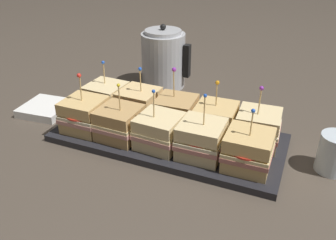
{
  "coord_description": "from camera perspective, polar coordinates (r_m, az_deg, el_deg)",
  "views": [
    {
      "loc": [
        0.31,
        -0.73,
        0.5
      ],
      "look_at": [
        0.0,
        0.0,
        0.06
      ],
      "focal_mm": 38.0,
      "sensor_mm": 36.0,
      "label": 1
    }
  ],
  "objects": [
    {
      "name": "sandwich_back_right",
      "position": [
        0.93,
        7.64,
        0.04
      ],
      "size": [
        0.11,
        0.11,
        0.15
      ],
      "color": "tan",
      "rests_on": "serving_platter"
    },
    {
      "name": "sandwich_back_left",
      "position": [
        1.0,
        -4.65,
        2.47
      ],
      "size": [
        0.11,
        0.11,
        0.16
      ],
      "color": "#DBB77A",
      "rests_on": "serving_platter"
    },
    {
      "name": "sandwich_front_center",
      "position": [
        0.87,
        -1.45,
        -1.79
      ],
      "size": [
        0.11,
        0.11,
        0.15
      ],
      "color": "beige",
      "rests_on": "serving_platter"
    },
    {
      "name": "sandwich_back_center",
      "position": [
        0.96,
        1.29,
        1.27
      ],
      "size": [
        0.11,
        0.11,
        0.17
      ],
      "color": "tan",
      "rests_on": "serving_platter"
    },
    {
      "name": "sandwich_front_left",
      "position": [
        0.91,
        -7.78,
        -0.48
      ],
      "size": [
        0.11,
        0.11,
        0.15
      ],
      "color": "tan",
      "rests_on": "serving_platter"
    },
    {
      "name": "kettle_steel",
      "position": [
        1.24,
        -0.72,
        9.75
      ],
      "size": [
        0.17,
        0.15,
        0.22
      ],
      "color": "#B7BABF",
      "rests_on": "ground_plane"
    },
    {
      "name": "sandwich_front_far_left",
      "position": [
        0.97,
        -13.24,
        0.82
      ],
      "size": [
        0.11,
        0.11,
        0.16
      ],
      "color": "tan",
      "rests_on": "serving_platter"
    },
    {
      "name": "serving_platter",
      "position": [
        0.94,
        0.0,
        -2.89
      ],
      "size": [
        0.6,
        0.26,
        0.02
      ],
      "color": "#232328",
      "rests_on": "ground_plane"
    },
    {
      "name": "ground_plane",
      "position": [
        0.94,
        0.0,
        -3.35
      ],
      "size": [
        6.0,
        6.0,
        0.0
      ],
      "primitive_type": "plane",
      "color": "#4C4238"
    },
    {
      "name": "drinking_glass",
      "position": [
        0.9,
        25.15,
        -4.86
      ],
      "size": [
        0.08,
        0.08,
        0.09
      ],
      "color": "silver",
      "rests_on": "ground_plane"
    },
    {
      "name": "napkin_stack",
      "position": [
        1.14,
        -19.02,
        1.79
      ],
      "size": [
        0.14,
        0.14,
        0.02
      ],
      "color": "white",
      "rests_on": "ground_plane"
    },
    {
      "name": "sandwich_back_far_right",
      "position": [
        0.91,
        14.24,
        -1.28
      ],
      "size": [
        0.11,
        0.11,
        0.16
      ],
      "color": "beige",
      "rests_on": "serving_platter"
    },
    {
      "name": "sandwich_front_right",
      "position": [
        0.84,
        5.36,
        -3.14
      ],
      "size": [
        0.11,
        0.11,
        0.16
      ],
      "color": "beige",
      "rests_on": "serving_platter"
    },
    {
      "name": "sandwich_front_far_right",
      "position": [
        0.81,
        12.74,
        -4.79
      ],
      "size": [
        0.11,
        0.11,
        0.15
      ],
      "color": "tan",
      "rests_on": "serving_platter"
    },
    {
      "name": "sandwich_back_far_left",
      "position": [
        1.05,
        -9.85,
        3.44
      ],
      "size": [
        0.11,
        0.11,
        0.15
      ],
      "color": "beige",
      "rests_on": "serving_platter"
    }
  ]
}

